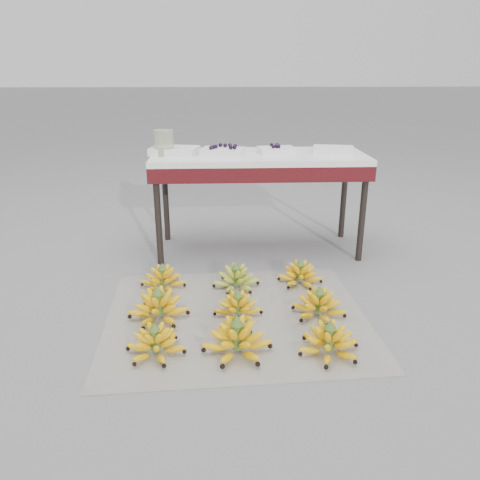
{
  "coord_description": "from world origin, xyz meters",
  "views": [
    {
      "loc": [
        -0.11,
        -1.94,
        1.14
      ],
      "look_at": [
        0.0,
        0.37,
        0.29
      ],
      "focal_mm": 35.0,
      "sensor_mm": 36.0,
      "label": 1
    }
  ],
  "objects_px": {
    "bunch_front_left": "(155,343)",
    "bunch_front_center": "(237,340)",
    "vendor_table": "(259,165)",
    "glass_jar": "(164,143)",
    "tray_left": "(223,151)",
    "tray_far_right": "(333,150)",
    "bunch_back_right": "(300,275)",
    "bunch_front_right": "(329,342)",
    "bunch_back_left": "(163,279)",
    "tray_far_left": "(174,151)",
    "tray_right": "(277,150)",
    "newspaper_mat": "(236,317)",
    "bunch_mid_center": "(238,307)",
    "bunch_back_center": "(236,279)",
    "bunch_mid_left": "(159,307)",
    "bunch_mid_right": "(319,305)"
  },
  "relations": [
    {
      "from": "bunch_mid_center",
      "to": "tray_right",
      "type": "distance_m",
      "value": 1.14
    },
    {
      "from": "newspaper_mat",
      "to": "tray_left",
      "type": "height_order",
      "value": "tray_left"
    },
    {
      "from": "bunch_front_right",
      "to": "glass_jar",
      "type": "xyz_separation_m",
      "value": [
        -0.78,
        1.22,
        0.65
      ]
    },
    {
      "from": "newspaper_mat",
      "to": "tray_right",
      "type": "bearing_deg",
      "value": 72.51
    },
    {
      "from": "newspaper_mat",
      "to": "tray_left",
      "type": "relative_size",
      "value": 4.32
    },
    {
      "from": "bunch_front_left",
      "to": "tray_far_right",
      "type": "distance_m",
      "value": 1.68
    },
    {
      "from": "bunch_front_left",
      "to": "glass_jar",
      "type": "height_order",
      "value": "glass_jar"
    },
    {
      "from": "tray_right",
      "to": "glass_jar",
      "type": "bearing_deg",
      "value": -176.26
    },
    {
      "from": "tray_left",
      "to": "tray_far_right",
      "type": "bearing_deg",
      "value": 2.87
    },
    {
      "from": "bunch_front_right",
      "to": "bunch_back_left",
      "type": "distance_m",
      "value": 1.02
    },
    {
      "from": "bunch_back_left",
      "to": "bunch_mid_center",
      "type": "bearing_deg",
      "value": -16.87
    },
    {
      "from": "bunch_back_left",
      "to": "bunch_back_center",
      "type": "height_order",
      "value": "bunch_back_center"
    },
    {
      "from": "bunch_back_center",
      "to": "tray_right",
      "type": "xyz_separation_m",
      "value": [
        0.28,
        0.61,
        0.6
      ]
    },
    {
      "from": "newspaper_mat",
      "to": "bunch_mid_center",
      "type": "xyz_separation_m",
      "value": [
        0.01,
        0.01,
        0.05
      ]
    },
    {
      "from": "bunch_front_left",
      "to": "bunch_front_center",
      "type": "distance_m",
      "value": 0.34
    },
    {
      "from": "bunch_front_left",
      "to": "bunch_back_center",
      "type": "height_order",
      "value": "same"
    },
    {
      "from": "vendor_table",
      "to": "tray_far_right",
      "type": "bearing_deg",
      "value": -0.07
    },
    {
      "from": "bunch_front_center",
      "to": "tray_right",
      "type": "height_order",
      "value": "tray_right"
    },
    {
      "from": "newspaper_mat",
      "to": "bunch_back_right",
      "type": "distance_m",
      "value": 0.52
    },
    {
      "from": "bunch_back_right",
      "to": "tray_far_left",
      "type": "relative_size",
      "value": 1.0
    },
    {
      "from": "bunch_back_left",
      "to": "vendor_table",
      "type": "relative_size",
      "value": 0.24
    },
    {
      "from": "newspaper_mat",
      "to": "tray_far_left",
      "type": "distance_m",
      "value": 1.18
    },
    {
      "from": "glass_jar",
      "to": "bunch_back_right",
      "type": "bearing_deg",
      "value": -34.05
    },
    {
      "from": "bunch_front_right",
      "to": "tray_far_right",
      "type": "relative_size",
      "value": 0.96
    },
    {
      "from": "tray_far_right",
      "to": "bunch_back_right",
      "type": "bearing_deg",
      "value": -116.71
    },
    {
      "from": "newspaper_mat",
      "to": "bunch_front_left",
      "type": "xyz_separation_m",
      "value": [
        -0.35,
        -0.3,
        0.05
      ]
    },
    {
      "from": "bunch_mid_left",
      "to": "bunch_back_center",
      "type": "height_order",
      "value": "bunch_mid_left"
    },
    {
      "from": "bunch_mid_center",
      "to": "bunch_back_left",
      "type": "relative_size",
      "value": 0.75
    },
    {
      "from": "bunch_front_center",
      "to": "vendor_table",
      "type": "distance_m",
      "value": 1.33
    },
    {
      "from": "tray_far_left",
      "to": "tray_left",
      "type": "relative_size",
      "value": 1.09
    },
    {
      "from": "bunch_front_right",
      "to": "bunch_back_center",
      "type": "height_order",
      "value": "bunch_front_right"
    },
    {
      "from": "bunch_back_right",
      "to": "bunch_front_right",
      "type": "bearing_deg",
      "value": -112.94
    },
    {
      "from": "tray_far_right",
      "to": "glass_jar",
      "type": "bearing_deg",
      "value": -178.58
    },
    {
      "from": "bunch_mid_right",
      "to": "bunch_mid_center",
      "type": "bearing_deg",
      "value": 154.94
    },
    {
      "from": "bunch_back_center",
      "to": "bunch_back_right",
      "type": "xyz_separation_m",
      "value": [
        0.36,
        0.04,
        -0.0
      ]
    },
    {
      "from": "vendor_table",
      "to": "glass_jar",
      "type": "xyz_separation_m",
      "value": [
        -0.58,
        -0.03,
        0.15
      ]
    },
    {
      "from": "bunch_mid_left",
      "to": "bunch_mid_right",
      "type": "height_order",
      "value": "bunch_mid_left"
    },
    {
      "from": "tray_far_left",
      "to": "bunch_mid_left",
      "type": "bearing_deg",
      "value": -91.79
    },
    {
      "from": "bunch_front_right",
      "to": "newspaper_mat",
      "type": "bearing_deg",
      "value": 136.6
    },
    {
      "from": "tray_far_left",
      "to": "tray_right",
      "type": "relative_size",
      "value": 1.28
    },
    {
      "from": "tray_far_left",
      "to": "glass_jar",
      "type": "xyz_separation_m",
      "value": [
        -0.06,
        -0.03,
        0.05
      ]
    },
    {
      "from": "vendor_table",
      "to": "tray_left",
      "type": "bearing_deg",
      "value": -171.09
    },
    {
      "from": "newspaper_mat",
      "to": "vendor_table",
      "type": "xyz_separation_m",
      "value": [
        0.18,
        0.91,
        0.56
      ]
    },
    {
      "from": "bunch_mid_left",
      "to": "bunch_mid_right",
      "type": "relative_size",
      "value": 0.9
    },
    {
      "from": "bunch_mid_right",
      "to": "tray_far_left",
      "type": "relative_size",
      "value": 1.08
    },
    {
      "from": "bunch_front_center",
      "to": "tray_left",
      "type": "distance_m",
      "value": 1.32
    },
    {
      "from": "bunch_back_center",
      "to": "tray_right",
      "type": "height_order",
      "value": "tray_right"
    },
    {
      "from": "bunch_front_right",
      "to": "tray_left",
      "type": "relative_size",
      "value": 0.94
    },
    {
      "from": "vendor_table",
      "to": "glass_jar",
      "type": "bearing_deg",
      "value": -177.39
    },
    {
      "from": "bunch_front_left",
      "to": "bunch_back_left",
      "type": "distance_m",
      "value": 0.64
    }
  ]
}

